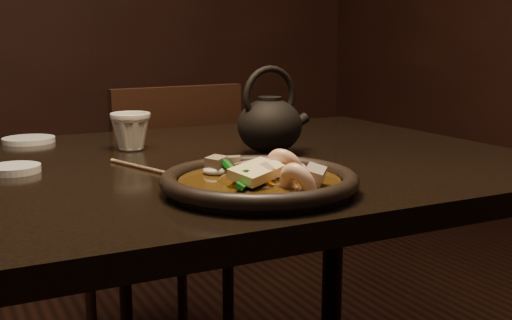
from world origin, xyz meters
name	(u,v)px	position (x,y,z in m)	size (l,w,h in m)	color
table	(119,210)	(0.00, 0.00, 0.67)	(1.60, 0.90, 0.75)	black
chair	(164,215)	(0.30, 0.64, 0.46)	(0.44, 0.44, 0.85)	black
plate	(259,182)	(0.15, -0.27, 0.77)	(0.30, 0.30, 0.03)	black
stirfry	(265,177)	(0.16, -0.27, 0.77)	(0.19, 0.21, 0.07)	#332009
soy_dish	(14,169)	(-0.17, 0.05, 0.76)	(0.09, 0.09, 0.01)	beige
saucer_right	(29,140)	(-0.10, 0.37, 0.76)	(0.11, 0.11, 0.01)	beige
tea_cup	(131,130)	(0.08, 0.17, 0.79)	(0.08, 0.08, 0.08)	beige
chopsticks	(148,169)	(0.04, -0.04, 0.75)	(0.08, 0.22, 0.01)	tan
teapot	(270,123)	(0.31, -0.01, 0.82)	(0.16, 0.13, 0.17)	black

